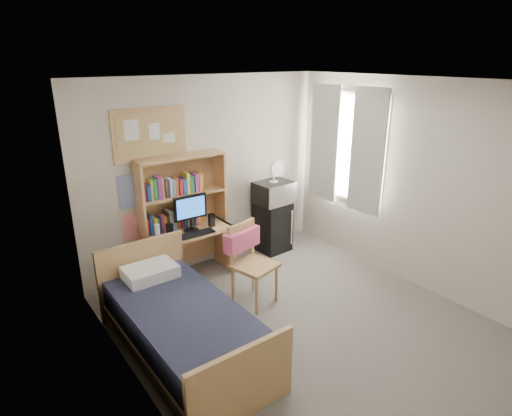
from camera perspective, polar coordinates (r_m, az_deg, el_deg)
floor at (r=4.91m, az=6.94°, el=-15.74°), size 3.60×4.20×0.02m
ceiling at (r=4.01m, az=8.52°, el=16.29°), size 3.60×4.20×0.02m
wall_back at (r=5.90m, az=-6.52°, el=4.60°), size 3.60×0.04×2.60m
wall_left at (r=3.40m, az=-15.20°, el=-7.72°), size 0.04×4.20×2.60m
wall_right at (r=5.63m, az=21.09°, el=2.64°), size 0.04×4.20×2.60m
window_unit at (r=6.22m, az=11.94°, el=7.93°), size 0.10×1.40×1.70m
curtain_left at (r=5.95m, az=14.60°, el=7.19°), size 0.04×0.55×1.70m
curtain_right at (r=6.47m, az=9.13°, el=8.55°), size 0.04×0.55×1.70m
bulletin_board at (r=5.42m, az=-13.94°, el=9.53°), size 0.94×0.03×0.64m
poster_wave at (r=5.47m, az=-16.48°, el=2.14°), size 0.30×0.01×0.42m
poster_japan at (r=5.62m, az=-16.02°, el=-2.42°), size 0.28×0.01×0.36m
desk at (r=5.78m, az=-8.69°, el=-6.00°), size 1.10×0.56×0.68m
desk_chair at (r=5.07m, az=-0.17°, el=-7.61°), size 0.60×0.60×1.00m
mini_fridge at (r=6.49m, az=2.17°, el=-2.40°), size 0.48×0.48×0.77m
bed at (r=4.42m, az=-9.52°, el=-15.91°), size 0.99×1.96×0.54m
hutch at (r=5.61m, az=-9.82°, el=2.13°), size 1.17×0.31×0.96m
monitor at (r=5.50m, az=-8.71°, el=-0.80°), size 0.44×0.04×0.47m
keyboard at (r=5.47m, az=-7.92°, el=-3.43°), size 0.47×0.15×0.02m
speaker_left at (r=5.44m, az=-11.44°, el=-2.91°), size 0.07×0.07×0.17m
speaker_right at (r=5.69m, az=-5.95°, el=-1.61°), size 0.07×0.07×0.17m
water_bottle at (r=5.34m, az=-13.03°, el=-3.24°), size 0.06×0.06×0.22m
hoodie at (r=5.07m, az=-1.90°, el=-4.18°), size 0.52×0.26×0.24m
microwave at (r=6.29m, az=2.35°, el=2.12°), size 0.56×0.44×0.31m
desk_fan at (r=6.21m, az=2.39°, el=4.81°), size 0.25×0.25×0.30m
pillow at (r=4.84m, az=-13.92°, el=-8.26°), size 0.55×0.39×0.13m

